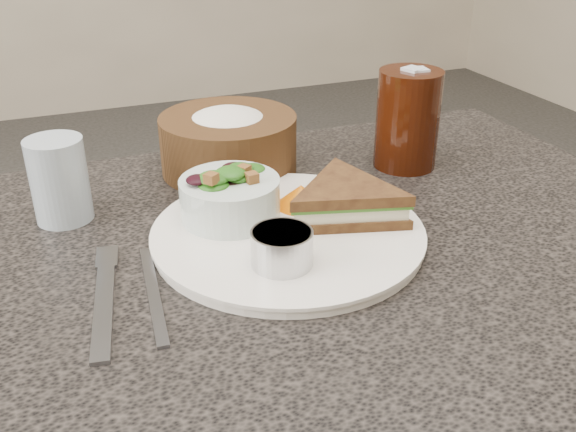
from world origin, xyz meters
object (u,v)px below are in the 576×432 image
Objects in this scene: salad_bowl at (230,192)px; cola_glass at (408,115)px; water_glass at (59,180)px; dressing_ramekin at (282,248)px; bread_basket at (228,134)px; dinner_plate at (288,234)px; sandwich at (346,201)px.

cola_glass is (0.29, 0.09, 0.03)m from salad_bowl.
salad_bowl is at bearing -28.35° from water_glass.
water_glass reaches higher than dressing_ramekin.
bread_basket is 0.25m from cola_glass.
dinner_plate is at bearing -89.54° from bread_basket.
sandwich is at bearing -25.85° from water_glass.
cola_glass reaches higher than dinner_plate.
cola_glass reaches higher than sandwich.
sandwich is at bearing 1.01° from dinner_plate.
bread_basket is at bearing 83.57° from dressing_ramekin.
dinner_plate is 0.08m from sandwich.
salad_bowl is 0.30m from cola_glass.
cola_glass reaches higher than salad_bowl.
cola_glass is at bearing 37.61° from dressing_ramekin.
water_glass is at bearing 151.65° from salad_bowl.
water_glass is at bearing 170.15° from sandwich.
bread_basket reaches higher than salad_bowl.
cola_glass is (0.27, 0.21, 0.04)m from dressing_ramekin.
dressing_ramekin is (-0.11, -0.07, -0.00)m from sandwich.
salad_bowl is 0.77× the size of cola_glass.
dinner_plate is 0.22m from bread_basket.
salad_bowl is 1.81× the size of dressing_ramekin.
bread_basket is (-0.07, 0.22, 0.02)m from sandwich.
bread_basket is at bearing 161.98° from cola_glass.
cola_glass is at bearing 30.70° from dinner_plate.
sandwich is 0.85× the size of bread_basket.
bread_basket is (-0.00, 0.22, 0.05)m from dinner_plate.
bread_basket is (0.03, 0.29, 0.02)m from dressing_ramekin.
cola_glass is at bearing 56.38° from sandwich.
cola_glass is 1.47× the size of water_glass.
water_glass is at bearing -163.20° from bread_basket.
salad_bowl is (-0.05, 0.05, 0.04)m from dinner_plate.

